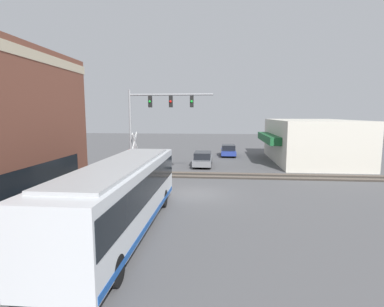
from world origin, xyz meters
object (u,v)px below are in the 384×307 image
(crossing_signal, at_px, (135,151))
(pedestrian_at_crossing, at_px, (135,168))
(parked_car_blue, at_px, (228,151))
(city_bus, at_px, (122,194))
(parked_car_grey, at_px, (203,159))

(crossing_signal, distance_m, pedestrian_at_crossing, 1.44)
(parked_car_blue, distance_m, pedestrian_at_crossing, 15.96)
(city_bus, relative_size, parked_car_blue, 2.78)
(city_bus, distance_m, crossing_signal, 11.34)
(parked_car_grey, height_order, parked_car_blue, parked_car_grey)
(city_bus, bearing_deg, crossing_signal, 13.11)
(city_bus, distance_m, pedestrian_at_crossing, 11.62)
(parked_car_grey, bearing_deg, city_bus, 171.54)
(parked_car_blue, bearing_deg, parked_car_grey, 159.75)
(parked_car_blue, relative_size, pedestrian_at_crossing, 2.50)
(crossing_signal, height_order, parked_car_blue, crossing_signal)
(parked_car_grey, distance_m, parked_car_blue, 8.09)
(city_bus, xyz_separation_m, parked_car_grey, (17.49, -2.60, -1.08))
(crossing_signal, bearing_deg, city_bus, -166.89)
(crossing_signal, bearing_deg, pedestrian_at_crossing, 14.12)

